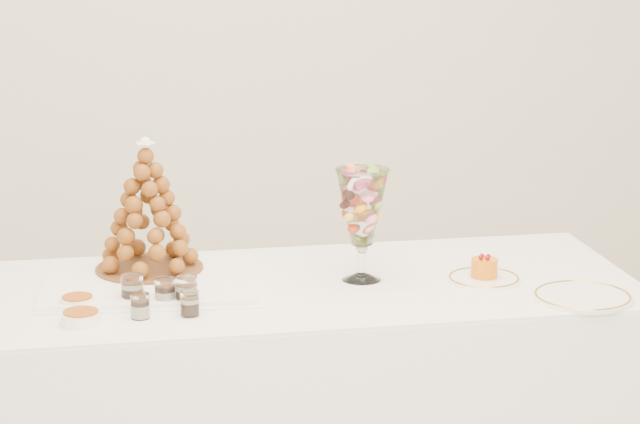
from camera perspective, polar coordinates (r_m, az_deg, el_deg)
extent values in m
cube|color=white|center=(3.50, -1.18, -8.95)|extent=(1.87, 0.75, 0.70)
cube|color=white|center=(3.37, -1.21, -3.41)|extent=(1.86, 0.75, 0.01)
cube|color=white|center=(3.39, -7.75, -3.22)|extent=(0.60, 0.47, 0.02)
cylinder|color=white|center=(3.42, 1.91, -2.96)|extent=(0.11, 0.11, 0.02)
cylinder|color=white|center=(3.40, 1.92, -2.21)|extent=(0.02, 0.02, 0.08)
sphere|color=white|center=(3.39, 1.92, -1.60)|extent=(0.04, 0.04, 0.04)
cylinder|color=white|center=(3.44, 7.50, -3.05)|extent=(0.20, 0.20, 0.01)
cylinder|color=white|center=(3.32, 11.91, -3.83)|extent=(0.26, 0.26, 0.01)
cylinder|color=white|center=(3.24, -8.57, -3.51)|extent=(0.07, 0.07, 0.08)
cylinder|color=white|center=(3.22, -7.09, -3.65)|extent=(0.06, 0.06, 0.07)
cylinder|color=white|center=(3.21, -6.11, -3.62)|extent=(0.07, 0.07, 0.08)
cylinder|color=white|center=(3.13, -8.22, -4.27)|extent=(0.06, 0.06, 0.06)
cylinder|color=white|center=(3.14, -5.97, -4.19)|extent=(0.05, 0.05, 0.06)
cylinder|color=white|center=(3.24, -11.02, -4.08)|extent=(0.09, 0.09, 0.03)
cylinder|color=white|center=(3.12, -10.87, -4.80)|extent=(0.10, 0.10, 0.03)
cylinder|color=brown|center=(3.48, -7.80, -2.55)|extent=(0.30, 0.30, 0.01)
cone|color=brown|center=(3.43, -7.90, 0.34)|extent=(0.25, 0.25, 0.36)
sphere|color=white|center=(3.39, -8.00, 3.10)|extent=(0.04, 0.04, 0.04)
cylinder|color=orange|center=(3.43, 7.52, -2.55)|extent=(0.07, 0.07, 0.05)
sphere|color=maroon|center=(3.43, 7.71, -2.01)|extent=(0.01, 0.01, 0.01)
sphere|color=maroon|center=(3.43, 7.41, -1.99)|extent=(0.01, 0.01, 0.01)
sphere|color=maroon|center=(3.41, 7.36, -2.07)|extent=(0.01, 0.01, 0.01)
sphere|color=maroon|center=(3.41, 7.66, -2.09)|extent=(0.01, 0.01, 0.01)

